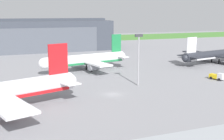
% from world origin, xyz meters
% --- Properties ---
extents(ground_plane, '(440.00, 440.00, 0.00)m').
position_xyz_m(ground_plane, '(0.00, 0.00, 0.00)').
color(ground_plane, gray).
extents(grass_field_strip, '(440.00, 56.00, 0.08)m').
position_xyz_m(grass_field_strip, '(0.00, 171.36, 0.04)').
color(grass_field_strip, '#478133').
rests_on(grass_field_strip, ground_plane).
extents(maintenance_hangar, '(87.35, 38.42, 18.31)m').
position_xyz_m(maintenance_hangar, '(-8.41, 107.76, 8.70)').
color(maintenance_hangar, '#383D47').
rests_on(maintenance_hangar, ground_plane).
extents(airliner_far_left, '(42.87, 35.06, 11.96)m').
position_xyz_m(airliner_far_left, '(61.49, 30.74, 3.66)').
color(airliner_far_left, '#282B33').
rests_on(airliner_far_left, ground_plane).
extents(airliner_far_right, '(35.42, 28.08, 13.27)m').
position_xyz_m(airliner_far_right, '(2.28, 33.70, 4.19)').
color(airliner_far_right, white).
rests_on(airliner_far_right, ground_plane).
extents(stair_truck, '(3.08, 5.15, 2.38)m').
position_xyz_m(stair_truck, '(38.19, 3.76, 1.19)').
color(stair_truck, silver).
rests_on(stair_truck, ground_plane).
extents(apron_light_mast, '(2.40, 0.50, 15.48)m').
position_xyz_m(apron_light_mast, '(10.66, 6.18, 9.29)').
color(apron_light_mast, '#99999E').
rests_on(apron_light_mast, ground_plane).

